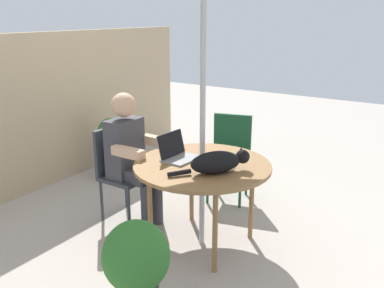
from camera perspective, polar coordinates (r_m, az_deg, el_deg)
The scene contains 10 objects.
ground_plane at distance 3.72m, azimuth 1.32°, elevation -13.21°, with size 14.00×14.00×0.00m, color #ADA399.
fence_back at distance 4.84m, azimuth -21.00°, elevation 3.79°, with size 4.94×0.08×1.70m, color tan.
patio_table at distance 3.43m, azimuth 1.40°, elevation -3.52°, with size 1.12×1.12×0.72m.
chair_occupied at distance 4.02m, azimuth -9.87°, elevation -2.95°, with size 0.40×0.40×0.88m.
chair_empty at distance 4.42m, azimuth 5.19°, elevation -0.87°, with size 0.49×0.49×0.88m.
person_seated at distance 3.86m, azimuth -8.29°, elevation -1.03°, with size 0.48×0.48×1.22m.
laptop at distance 3.51m, azimuth -2.19°, elevation -1.01°, with size 0.31×0.27×0.21m.
cat at distance 3.20m, azimuth 3.63°, elevation -2.48°, with size 0.53×0.46×0.17m.
potted_plant_near_fence at distance 2.56m, azimuth -7.51°, elevation -16.84°, with size 0.39×0.39×0.78m.
potted_plant_by_chair at distance 5.11m, azimuth -10.92°, elevation -0.06°, with size 0.31×0.31×0.71m.
Camera 1 is at (-2.72, -1.70, 1.89)m, focal length 39.30 mm.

